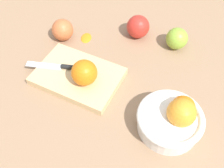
% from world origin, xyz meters
% --- Properties ---
extents(ground_plane, '(2.40, 2.40, 0.00)m').
position_xyz_m(ground_plane, '(0.00, 0.00, 0.00)').
color(ground_plane, '#997556').
extents(bowl, '(0.17, 0.17, 0.10)m').
position_xyz_m(bowl, '(-0.19, 0.12, 0.04)').
color(bowl, white).
rests_on(bowl, ground_plane).
extents(cutting_board, '(0.27, 0.21, 0.02)m').
position_xyz_m(cutting_board, '(0.10, 0.04, 0.01)').
color(cutting_board, '#DBB77F').
rests_on(cutting_board, ground_plane).
extents(orange_on_board, '(0.07, 0.07, 0.07)m').
position_xyz_m(orange_on_board, '(0.07, 0.06, 0.06)').
color(orange_on_board, orange).
rests_on(orange_on_board, cutting_board).
extents(knife, '(0.16, 0.04, 0.01)m').
position_xyz_m(knife, '(0.16, 0.03, 0.03)').
color(knife, silver).
rests_on(knife, cutting_board).
extents(apple_front_right, '(0.07, 0.07, 0.07)m').
position_xyz_m(apple_front_right, '(0.21, -0.12, 0.04)').
color(apple_front_right, '#CC6638').
rests_on(apple_front_right, ground_plane).
extents(apple_front_left, '(0.07, 0.07, 0.07)m').
position_xyz_m(apple_front_left, '(-0.16, -0.19, 0.04)').
color(apple_front_left, '#8EB738').
rests_on(apple_front_left, ground_plane).
extents(apple_front_center, '(0.08, 0.08, 0.08)m').
position_xyz_m(apple_front_center, '(-0.03, -0.21, 0.04)').
color(apple_front_center, red).
rests_on(apple_front_center, ground_plane).
extents(citrus_peel, '(0.04, 0.06, 0.01)m').
position_xyz_m(citrus_peel, '(0.14, -0.14, 0.00)').
color(citrus_peel, orange).
rests_on(citrus_peel, ground_plane).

